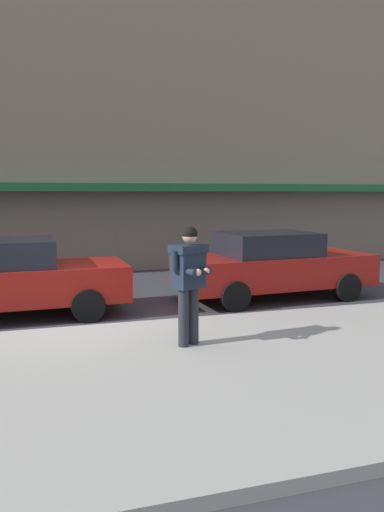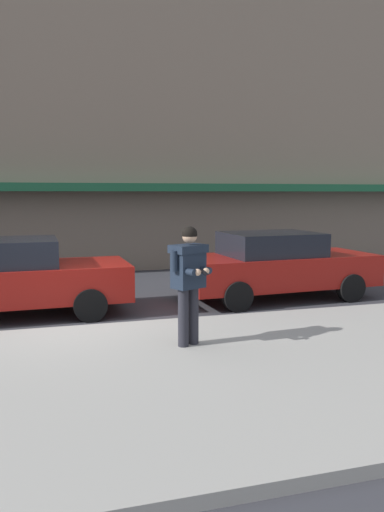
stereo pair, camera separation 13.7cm
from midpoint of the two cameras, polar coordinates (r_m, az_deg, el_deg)
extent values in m
plane|color=#333338|center=(9.21, -13.12, -8.29)|extent=(80.00, 80.00, 0.00)
cube|color=#99968E|center=(6.62, -2.80, -13.69)|extent=(32.00, 5.30, 0.14)
cube|color=silver|center=(9.35, -6.95, -7.88)|extent=(28.00, 0.12, 0.01)
cube|color=#756656|center=(17.65, -11.83, 16.17)|extent=(28.00, 4.00, 10.45)
cube|color=#195133|center=(15.09, -10.87, 7.73)|extent=(26.60, 0.70, 0.24)
cube|color=maroon|center=(10.39, -19.44, -2.95)|extent=(4.55, 1.95, 0.70)
cube|color=black|center=(10.31, -20.58, 0.35)|extent=(2.12, 1.70, 0.52)
cylinder|color=black|center=(11.34, -12.18, -3.67)|extent=(0.65, 0.24, 0.64)
cylinder|color=black|center=(9.67, -11.16, -5.53)|extent=(0.65, 0.24, 0.64)
cube|color=maroon|center=(11.65, 10.05, -1.59)|extent=(4.60, 2.08, 0.70)
cube|color=black|center=(11.49, 9.33, 1.37)|extent=(2.16, 1.76, 0.52)
cylinder|color=black|center=(13.14, 13.48, -2.22)|extent=(0.65, 0.26, 0.64)
cylinder|color=black|center=(11.77, 18.01, -3.47)|extent=(0.65, 0.26, 0.64)
cylinder|color=black|center=(11.87, 2.09, -3.03)|extent=(0.65, 0.26, 0.64)
cylinder|color=black|center=(10.33, 5.59, -4.61)|extent=(0.65, 0.26, 0.64)
cylinder|color=#23232B|center=(7.64, 0.67, -6.81)|extent=(0.16, 0.16, 0.88)
cylinder|color=#23232B|center=(7.51, -0.48, -7.05)|extent=(0.16, 0.16, 0.88)
cube|color=#192333|center=(7.42, 0.10, -1.23)|extent=(0.54, 0.47, 0.64)
cube|color=#192333|center=(7.39, 0.11, 0.84)|extent=(0.61, 0.53, 0.12)
cylinder|color=#192333|center=(7.59, 1.64, -0.21)|extent=(0.11, 0.11, 0.30)
cylinder|color=#192333|center=(7.41, 1.78, -1.56)|extent=(0.22, 0.31, 0.10)
sphere|color=tan|center=(7.26, 2.14, -1.74)|extent=(0.10, 0.10, 0.10)
cylinder|color=#192333|center=(7.24, -1.51, -0.58)|extent=(0.11, 0.11, 0.30)
cylinder|color=#192333|center=(7.21, 0.05, -1.80)|extent=(0.22, 0.31, 0.10)
sphere|color=tan|center=(7.16, 1.20, -1.88)|extent=(0.10, 0.10, 0.10)
cube|color=black|center=(7.18, 1.89, -1.85)|extent=(0.13, 0.16, 0.07)
sphere|color=tan|center=(7.35, 0.26, 2.29)|extent=(0.22, 0.22, 0.22)
sphere|color=black|center=(7.35, 0.26, 2.52)|extent=(0.23, 0.23, 0.23)
camera|label=1|loc=(0.07, -89.48, 0.07)|focal=35.00mm
camera|label=2|loc=(0.07, 90.52, -0.07)|focal=35.00mm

